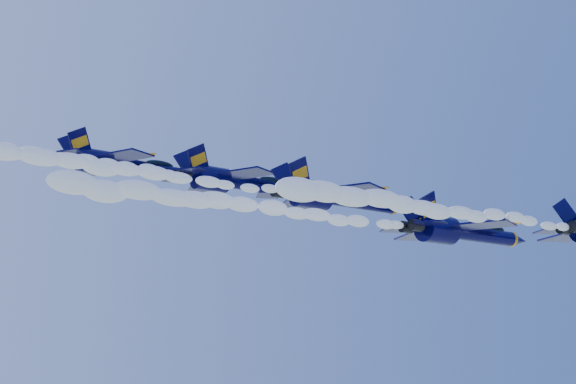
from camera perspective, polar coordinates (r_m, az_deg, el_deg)
smoke_trail_jet_lead at (r=67.41m, az=11.18°, el=-1.27°), size 33.06×1.82×1.64m
jet_second at (r=78.71m, az=12.28°, el=-2.78°), size 17.11×14.03×6.36m
smoke_trail_jet_second at (r=63.00m, az=-2.27°, el=-1.09°), size 33.06×1.77×1.59m
jet_third at (r=77.24m, az=3.62°, el=-0.42°), size 16.83×13.80×6.25m
smoke_trail_jet_third at (r=64.89m, az=-12.68°, el=1.80°), size 33.06×1.74×1.57m
jet_fourth at (r=86.87m, az=-3.56°, el=0.72°), size 17.29×14.18×6.42m
smoke_trail_jet_fourth at (r=76.93m, az=-18.73°, el=2.77°), size 33.06×1.79×1.61m
jet_fifth at (r=87.68m, az=-11.63°, el=1.91°), size 16.55×13.58×6.15m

